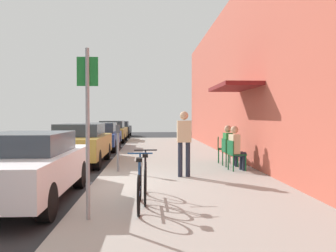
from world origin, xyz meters
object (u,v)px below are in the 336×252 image
object	(u,v)px
parked_car_0	(25,166)
bicycle_0	(145,180)
seated_patron_0	(236,146)
bicycle_1	(140,187)
cafe_chair_0	(234,153)
parked_car_2	(100,136)
cafe_chair_2	(222,148)
parked_car_1	(80,143)
street_sign	(88,120)
pedestrian_standing	(184,138)
parked_car_4	(119,128)
parked_car_3	(112,131)
cafe_chair_1	(228,150)
parking_meter	(118,145)
seated_patron_1	(230,144)

from	to	relation	value
parked_car_0	bicycle_0	size ratio (longest dim) A/B	2.57
seated_patron_0	bicycle_1	bearing A→B (deg)	-123.16
bicycle_1	cafe_chair_0	bearing A→B (deg)	57.36
parked_car_2	cafe_chair_2	bearing A→B (deg)	-51.12
parked_car_1	street_sign	xyz separation A→B (m)	(1.50, -7.27, 0.89)
cafe_chair_0	cafe_chair_2	xyz separation A→B (m)	(0.00, 1.78, 0.00)
parked_car_2	cafe_chair_0	xyz separation A→B (m)	(4.91, -7.87, -0.08)
pedestrian_standing	cafe_chair_0	bearing A→B (deg)	32.66
parked_car_4	parked_car_2	bearing A→B (deg)	-90.00
pedestrian_standing	bicycle_0	bearing A→B (deg)	-111.48
parked_car_3	cafe_chair_1	size ratio (longest dim) A/B	5.06
cafe_chair_1	parking_meter	bearing A→B (deg)	-165.88
parked_car_1	parked_car_4	xyz separation A→B (m)	(0.00, 17.23, -0.06)
parked_car_3	parked_car_4	bearing A→B (deg)	90.00
bicycle_1	seated_patron_0	distance (m)	4.94
parked_car_3	seated_patron_0	world-z (taller)	seated_patron_0
parked_car_2	cafe_chair_1	world-z (taller)	parked_car_2
cafe_chair_2	pedestrian_standing	world-z (taller)	pedestrian_standing
parked_car_3	bicycle_0	distance (m)	17.35
bicycle_0	cafe_chair_2	size ratio (longest dim) A/B	1.97
parked_car_0	seated_patron_1	world-z (taller)	seated_patron_1
parked_car_2	cafe_chair_1	distance (m)	8.55
bicycle_1	pedestrian_standing	xyz separation A→B (m)	(1.07, 3.12, 0.64)
cafe_chair_1	cafe_chair_0	bearing A→B (deg)	-89.94
parked_car_2	cafe_chair_1	xyz separation A→B (m)	(4.90, -7.00, -0.08)
parked_car_3	cafe_chair_1	xyz separation A→B (m)	(4.90, -12.84, -0.10)
parked_car_2	parked_car_3	world-z (taller)	parked_car_3
seated_patron_1	pedestrian_standing	xyz separation A→B (m)	(-1.62, -1.87, 0.30)
parked_car_0	parked_car_2	world-z (taller)	parked_car_2
street_sign	cafe_chair_1	xyz separation A→B (m)	(3.40, 5.61, -1.02)
parked_car_0	seated_patron_1	distance (m)	6.33
cafe_chair_0	cafe_chair_1	bearing A→B (deg)	90.06
cafe_chair_0	pedestrian_standing	bearing A→B (deg)	-147.34
parking_meter	parked_car_4	bearing A→B (deg)	94.49
cafe_chair_0	cafe_chair_1	xyz separation A→B (m)	(-0.00, 0.86, 0.00)
parking_meter	seated_patron_1	size ratio (longest dim) A/B	1.02
street_sign	parked_car_1	bearing A→B (deg)	101.66
cafe_chair_0	cafe_chair_2	world-z (taller)	same
bicycle_1	pedestrian_standing	bearing A→B (deg)	70.98
seated_patron_1	parked_car_2	bearing A→B (deg)	125.34
bicycle_0	parked_car_1	bearing A→B (deg)	111.46
parked_car_2	parked_car_1	bearing A→B (deg)	-90.00
parked_car_1	bicycle_0	xyz separation A→B (m)	(2.36, -6.01, -0.27)
bicycle_0	pedestrian_standing	distance (m)	2.75
parked_car_2	bicycle_0	distance (m)	11.61
bicycle_0	seated_patron_1	bearing A→B (deg)	59.17
seated_patron_0	cafe_chair_1	xyz separation A→B (m)	(-0.06, 0.85, -0.19)
street_sign	seated_patron_1	xyz separation A→B (m)	(3.46, 5.62, -0.82)
parked_car_3	parking_meter	distance (m)	13.77
parking_meter	street_sign	world-z (taller)	street_sign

